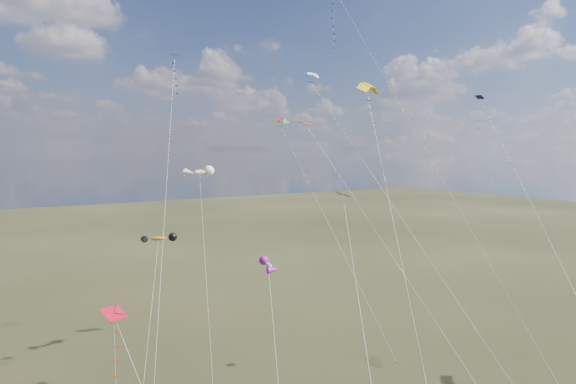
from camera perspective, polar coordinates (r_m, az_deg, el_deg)
diamond_black_high at (r=53.96m, az=6.61°, el=16.42°), size 10.82×21.33×39.23m
diamond_navy_tall at (r=54.02m, az=-12.61°, el=10.26°), size 10.53×20.53×32.75m
diamond_black_mid at (r=28.55m, az=8.14°, el=-13.44°), size 6.95×13.87×20.15m
diamond_red_low at (r=30.50m, az=-18.27°, el=-17.39°), size 4.38×7.48×14.25m
diamond_navy_right at (r=54.18m, az=21.11°, el=5.16°), size 10.26×23.60×28.17m
diamond_orange_center at (r=42.01m, az=8.23°, el=-1.89°), size 8.92×17.32×25.24m
parafoil_yellow at (r=40.35m, az=8.99°, el=11.49°), size 6.54×15.06×28.30m
parafoil_blue_white at (r=62.54m, az=2.68°, el=12.72°), size 6.76×26.78×32.27m
parafoil_tricolor at (r=62.70m, az=-0.67°, el=7.72°), size 6.36×15.90×26.78m
novelty_orange_black at (r=49.84m, az=-14.21°, el=-5.09°), size 5.74×7.57×14.88m
novelty_white_purple at (r=36.02m, az=-2.18°, el=-8.25°), size 3.97×9.49×15.15m
novelty_redwhite_stripe at (r=58.41m, az=-9.78°, el=2.15°), size 5.81×13.31×20.90m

